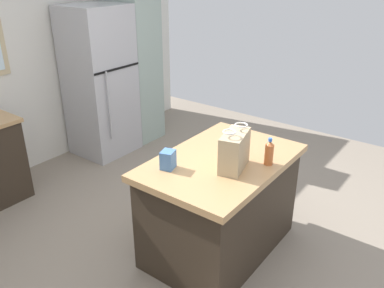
{
  "coord_description": "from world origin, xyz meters",
  "views": [
    {
      "loc": [
        -2.38,
        -1.68,
        2.34
      ],
      "look_at": [
        0.06,
        0.15,
        0.93
      ],
      "focal_mm": 37.39,
      "sensor_mm": 36.0,
      "label": 1
    }
  ],
  "objects_px": {
    "small_box": "(168,160)",
    "bottle": "(269,153)",
    "refrigerator": "(100,82)",
    "kitchen_island": "(220,205)",
    "tall_cabinet": "(134,60)",
    "shopping_bag": "(234,151)"
  },
  "relations": [
    {
      "from": "small_box",
      "to": "bottle",
      "type": "distance_m",
      "value": 0.78
    },
    {
      "from": "small_box",
      "to": "bottle",
      "type": "relative_size",
      "value": 0.65
    },
    {
      "from": "refrigerator",
      "to": "kitchen_island",
      "type": "bearing_deg",
      "value": -108.61
    },
    {
      "from": "kitchen_island",
      "to": "small_box",
      "type": "bearing_deg",
      "value": 147.05
    },
    {
      "from": "tall_cabinet",
      "to": "small_box",
      "type": "xyz_separation_m",
      "value": [
        -1.79,
        -2.1,
        -0.16
      ]
    },
    {
      "from": "tall_cabinet",
      "to": "bottle",
      "type": "bearing_deg",
      "value": -115.24
    },
    {
      "from": "refrigerator",
      "to": "small_box",
      "type": "relative_size",
      "value": 12.96
    },
    {
      "from": "kitchen_island",
      "to": "refrigerator",
      "type": "distance_m",
      "value": 2.52
    },
    {
      "from": "small_box",
      "to": "bottle",
      "type": "height_order",
      "value": "bottle"
    },
    {
      "from": "small_box",
      "to": "bottle",
      "type": "xyz_separation_m",
      "value": [
        0.52,
        -0.59,
        0.03
      ]
    },
    {
      "from": "small_box",
      "to": "shopping_bag",
      "type": "bearing_deg",
      "value": -52.84
    },
    {
      "from": "small_box",
      "to": "tall_cabinet",
      "type": "bearing_deg",
      "value": 49.57
    },
    {
      "from": "tall_cabinet",
      "to": "bottle",
      "type": "height_order",
      "value": "tall_cabinet"
    },
    {
      "from": "refrigerator",
      "to": "tall_cabinet",
      "type": "xyz_separation_m",
      "value": [
        0.62,
        0.0,
        0.17
      ]
    },
    {
      "from": "small_box",
      "to": "bottle",
      "type": "bearing_deg",
      "value": -48.25
    },
    {
      "from": "refrigerator",
      "to": "tall_cabinet",
      "type": "relative_size",
      "value": 0.84
    },
    {
      "from": "shopping_bag",
      "to": "tall_cabinet",
      "type": "bearing_deg",
      "value": 59.33
    },
    {
      "from": "tall_cabinet",
      "to": "bottle",
      "type": "distance_m",
      "value": 2.97
    },
    {
      "from": "tall_cabinet",
      "to": "small_box",
      "type": "bearing_deg",
      "value": -130.43
    },
    {
      "from": "shopping_bag",
      "to": "bottle",
      "type": "distance_m",
      "value": 0.29
    },
    {
      "from": "refrigerator",
      "to": "bottle",
      "type": "distance_m",
      "value": 2.76
    },
    {
      "from": "bottle",
      "to": "tall_cabinet",
      "type": "bearing_deg",
      "value": 64.76
    }
  ]
}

